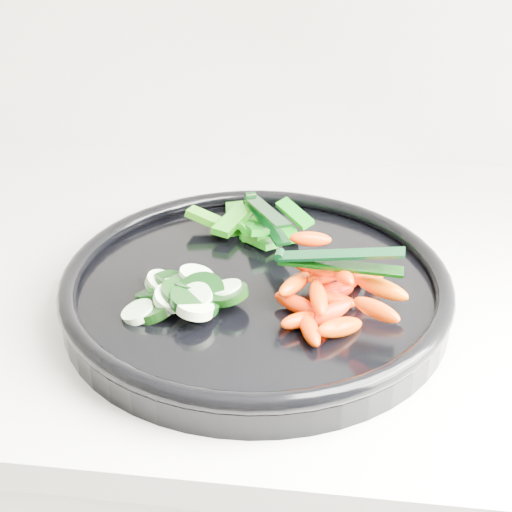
# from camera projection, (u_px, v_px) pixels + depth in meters

# --- Properties ---
(veggie_tray) EXTENTS (0.50, 0.50, 0.04)m
(veggie_tray) POSITION_uv_depth(u_px,v_px,m) (256.00, 287.00, 0.69)
(veggie_tray) COLOR black
(veggie_tray) RESTS_ON counter
(cucumber_pile) EXTENTS (0.12, 0.11, 0.04)m
(cucumber_pile) POSITION_uv_depth(u_px,v_px,m) (180.00, 293.00, 0.66)
(cucumber_pile) COLOR black
(cucumber_pile) RESTS_ON veggie_tray
(carrot_pile) EXTENTS (0.13, 0.15, 0.05)m
(carrot_pile) POSITION_uv_depth(u_px,v_px,m) (334.00, 291.00, 0.64)
(carrot_pile) COLOR #FF4600
(carrot_pile) RESTS_ON veggie_tray
(pepper_pile) EXTENTS (0.14, 0.11, 0.04)m
(pepper_pile) POSITION_uv_depth(u_px,v_px,m) (253.00, 226.00, 0.77)
(pepper_pile) COLOR #0C690A
(pepper_pile) RESTS_ON veggie_tray
(tong_carrot) EXTENTS (0.11, 0.03, 0.02)m
(tong_carrot) POSITION_uv_depth(u_px,v_px,m) (337.00, 260.00, 0.63)
(tong_carrot) COLOR black
(tong_carrot) RESTS_ON carrot_pile
(tong_pepper) EXTENTS (0.06, 0.11, 0.02)m
(tong_pepper) POSITION_uv_depth(u_px,v_px,m) (265.00, 214.00, 0.76)
(tong_pepper) COLOR black
(tong_pepper) RESTS_ON pepper_pile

